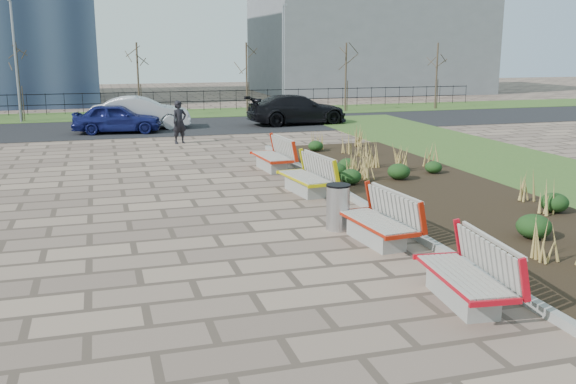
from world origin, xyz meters
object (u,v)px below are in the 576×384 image
object	(u,v)px
bench_a	(463,272)
car_silver	(141,113)
bench_b	(376,219)
litter_bin	(338,207)
car_black	(297,109)
pedestrian	(179,122)
car_blue	(117,118)
bench_d	(271,154)
lamp_west	(16,62)
bench_c	(305,175)
lamp_east	(283,61)

from	to	relation	value
bench_a	car_silver	size ratio (longest dim) A/B	0.46
bench_b	litter_bin	distance (m)	1.18
bench_b	car_black	world-z (taller)	car_black
pedestrian	car_black	bearing A→B (deg)	12.98
pedestrian	car_blue	xyz separation A→B (m)	(-2.32, 3.90, -0.18)
bench_d	car_black	xyz separation A→B (m)	(4.37, 11.33, 0.25)
car_blue	lamp_west	size ratio (longest dim) A/B	0.64
bench_c	lamp_east	bearing A→B (deg)	68.80
bench_c	car_blue	xyz separation A→B (m)	(-4.39, 13.89, 0.18)
bench_b	lamp_east	distance (m)	24.75
lamp_west	car_blue	bearing A→B (deg)	-50.54
bench_c	bench_d	world-z (taller)	same
bench_a	lamp_west	distance (m)	28.87
bench_a	lamp_west	xyz separation A→B (m)	(-9.00, 27.31, 2.54)
bench_b	car_silver	bearing A→B (deg)	94.04
car_blue	car_silver	size ratio (longest dim) A/B	0.85
litter_bin	car_silver	bearing A→B (deg)	98.70
bench_c	lamp_east	xyz separation A→B (m)	(5.00, 19.50, 2.54)
bench_d	lamp_west	bearing A→B (deg)	115.20
bench_d	car_black	world-z (taller)	car_black
bench_a	pedestrian	world-z (taller)	pedestrian
bench_d	lamp_east	world-z (taller)	lamp_east
bench_b	car_blue	xyz separation A→B (m)	(-4.39, 18.50, 0.18)
bench_a	litter_bin	bearing A→B (deg)	100.87
car_silver	car_black	xyz separation A→B (m)	(7.61, -0.39, -0.02)
bench_a	car_black	bearing A→B (deg)	84.86
litter_bin	car_black	world-z (taller)	car_black
litter_bin	car_black	bearing A→B (deg)	75.40
litter_bin	car_blue	distance (m)	17.83
bench_a	car_blue	distance (m)	22.14
car_silver	bench_d	bearing A→B (deg)	-160.32
bench_a	litter_bin	distance (m)	4.34
car_silver	lamp_east	size ratio (longest dim) A/B	0.76
bench_d	lamp_east	distance (m)	17.00
bench_c	litter_bin	size ratio (longest dim) A/B	2.17
bench_b	bench_d	bearing A→B (deg)	84.75
litter_bin	lamp_west	world-z (taller)	lamp_west
bench_b	lamp_west	xyz separation A→B (m)	(-9.00, 24.10, 2.54)
bench_a	lamp_east	xyz separation A→B (m)	(5.00, 27.31, 2.54)
car_black	bench_c	bearing A→B (deg)	159.06
bench_d	car_silver	distance (m)	12.16
bench_b	lamp_east	bearing A→B (deg)	73.03
bench_b	lamp_east	xyz separation A→B (m)	(5.00, 24.10, 2.54)
car_blue	car_black	distance (m)	8.80
bench_c	lamp_east	distance (m)	20.29
litter_bin	lamp_east	distance (m)	23.74
car_blue	lamp_west	xyz separation A→B (m)	(-4.61, 5.61, 2.36)
lamp_west	lamp_east	size ratio (longest dim) A/B	1.00
bench_d	lamp_east	size ratio (longest dim) A/B	0.35
bench_c	bench_d	bearing A→B (deg)	83.18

